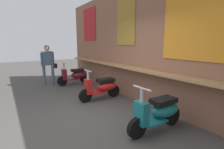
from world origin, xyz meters
The scene contains 6 objects.
ground_plane centered at (0.00, 0.00, 0.00)m, with size 29.78×29.78×0.00m, color #474442.
market_stall_facade centered at (0.01, 2.02, 1.75)m, with size 10.63×0.61×3.50m.
scooter_maroon centered at (-3.52, 1.08, 0.39)m, with size 0.46×1.40×0.97m.
scooter_red centered at (-1.18, 1.08, 0.39)m, with size 0.46×1.40×0.97m.
scooter_teal centered at (1.12, 1.08, 0.39)m, with size 0.46×1.40×0.97m.
shopper_with_handbag centered at (-4.19, 0.14, 1.02)m, with size 0.33×0.66×1.67m.
Camera 1 is at (3.29, -1.45, 1.75)m, focal length 26.98 mm.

